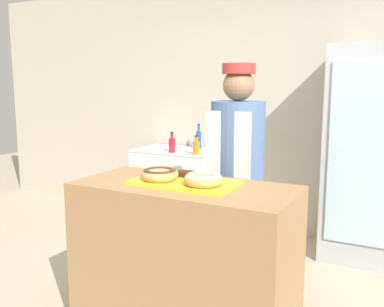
{
  "coord_description": "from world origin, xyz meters",
  "views": [
    {
      "loc": [
        1.24,
        -2.24,
        1.58
      ],
      "look_at": [
        0.0,
        0.1,
        1.15
      ],
      "focal_mm": 40.0,
      "sensor_mm": 36.0,
      "label": 1
    }
  ],
  "objects_px": {
    "bottle_orange": "(196,147)",
    "bottle_blue": "(199,139)",
    "bottle_red": "(172,144)",
    "serving_tray": "(184,183)",
    "donut_chocolate_glaze": "(160,174)",
    "baker_person": "(237,177)",
    "donut_light_glaze": "(203,179)",
    "brownie_back_left": "(185,174)",
    "chest_freezer": "(178,188)",
    "brownie_back_right": "(203,176)",
    "beverage_fridge": "(368,155)"
  },
  "relations": [
    {
      "from": "serving_tray",
      "to": "chest_freezer",
      "type": "height_order",
      "value": "serving_tray"
    },
    {
      "from": "serving_tray",
      "to": "donut_chocolate_glaze",
      "type": "xyz_separation_m",
      "value": [
        -0.15,
        -0.04,
        0.05
      ]
    },
    {
      "from": "brownie_back_right",
      "to": "brownie_back_left",
      "type": "bearing_deg",
      "value": 180.0
    },
    {
      "from": "serving_tray",
      "to": "chest_freezer",
      "type": "bearing_deg",
      "value": 121.02
    },
    {
      "from": "bottle_red",
      "to": "brownie_back_right",
      "type": "bearing_deg",
      "value": -53.28
    },
    {
      "from": "donut_chocolate_glaze",
      "to": "baker_person",
      "type": "distance_m",
      "value": 0.72
    },
    {
      "from": "bottle_blue",
      "to": "baker_person",
      "type": "bearing_deg",
      "value": -53.05
    },
    {
      "from": "donut_chocolate_glaze",
      "to": "bottle_orange",
      "type": "distance_m",
      "value": 1.71
    },
    {
      "from": "brownie_back_left",
      "to": "chest_freezer",
      "type": "xyz_separation_m",
      "value": [
        -1.01,
        1.66,
        -0.57
      ]
    },
    {
      "from": "beverage_fridge",
      "to": "bottle_red",
      "type": "distance_m",
      "value": 1.91
    },
    {
      "from": "serving_tray",
      "to": "bottle_blue",
      "type": "relative_size",
      "value": 2.28
    },
    {
      "from": "donut_chocolate_glaze",
      "to": "brownie_back_right",
      "type": "distance_m",
      "value": 0.27
    },
    {
      "from": "brownie_back_left",
      "to": "bottle_red",
      "type": "xyz_separation_m",
      "value": [
        -0.96,
        1.46,
        -0.06
      ]
    },
    {
      "from": "brownie_back_left",
      "to": "bottle_blue",
      "type": "xyz_separation_m",
      "value": [
        -0.82,
        1.8,
        -0.03
      ]
    },
    {
      "from": "donut_light_glaze",
      "to": "beverage_fridge",
      "type": "distance_m",
      "value": 1.96
    },
    {
      "from": "donut_light_glaze",
      "to": "chest_freezer",
      "type": "xyz_separation_m",
      "value": [
        -1.22,
        1.82,
        -0.59
      ]
    },
    {
      "from": "bottle_red",
      "to": "bottle_blue",
      "type": "height_order",
      "value": "bottle_blue"
    },
    {
      "from": "serving_tray",
      "to": "donut_chocolate_glaze",
      "type": "distance_m",
      "value": 0.16
    },
    {
      "from": "beverage_fridge",
      "to": "bottle_blue",
      "type": "distance_m",
      "value": 1.76
    },
    {
      "from": "baker_person",
      "to": "serving_tray",
      "type": "bearing_deg",
      "value": -98.49
    },
    {
      "from": "serving_tray",
      "to": "bottle_red",
      "type": "xyz_separation_m",
      "value": [
        -1.02,
        1.58,
        -0.03
      ]
    },
    {
      "from": "serving_tray",
      "to": "donut_light_glaze",
      "type": "height_order",
      "value": "donut_light_glaze"
    },
    {
      "from": "serving_tray",
      "to": "brownie_back_left",
      "type": "distance_m",
      "value": 0.14
    },
    {
      "from": "donut_light_glaze",
      "to": "bottle_blue",
      "type": "distance_m",
      "value": 2.22
    },
    {
      "from": "donut_chocolate_glaze",
      "to": "bottle_red",
      "type": "xyz_separation_m",
      "value": [
        -0.87,
        1.63,
        -0.08
      ]
    },
    {
      "from": "bottle_orange",
      "to": "bottle_blue",
      "type": "bearing_deg",
      "value": 113.34
    },
    {
      "from": "brownie_back_left",
      "to": "bottle_blue",
      "type": "relative_size",
      "value": 0.35
    },
    {
      "from": "chest_freezer",
      "to": "donut_chocolate_glaze",
      "type": "bearing_deg",
      "value": -63.25
    },
    {
      "from": "donut_light_glaze",
      "to": "brownie_back_right",
      "type": "height_order",
      "value": "donut_light_glaze"
    },
    {
      "from": "serving_tray",
      "to": "bottle_orange",
      "type": "distance_m",
      "value": 1.73
    },
    {
      "from": "serving_tray",
      "to": "donut_light_glaze",
      "type": "bearing_deg",
      "value": -15.77
    },
    {
      "from": "donut_light_glaze",
      "to": "donut_chocolate_glaze",
      "type": "bearing_deg",
      "value": 180.0
    },
    {
      "from": "bottle_red",
      "to": "bottle_orange",
      "type": "relative_size",
      "value": 1.09
    },
    {
      "from": "donut_chocolate_glaze",
      "to": "brownie_back_left",
      "type": "distance_m",
      "value": 0.19
    },
    {
      "from": "baker_person",
      "to": "donut_light_glaze",
      "type": "bearing_deg",
      "value": -85.03
    },
    {
      "from": "donut_chocolate_glaze",
      "to": "bottle_blue",
      "type": "xyz_separation_m",
      "value": [
        -0.73,
        1.97,
        -0.05
      ]
    },
    {
      "from": "serving_tray",
      "to": "bottle_orange",
      "type": "xyz_separation_m",
      "value": [
        -0.73,
        1.57,
        -0.03
      ]
    },
    {
      "from": "donut_chocolate_glaze",
      "to": "beverage_fridge",
      "type": "height_order",
      "value": "beverage_fridge"
    },
    {
      "from": "donut_light_glaze",
      "to": "bottle_orange",
      "type": "bearing_deg",
      "value": 118.68
    },
    {
      "from": "serving_tray",
      "to": "donut_chocolate_glaze",
      "type": "height_order",
      "value": "donut_chocolate_glaze"
    },
    {
      "from": "donut_light_glaze",
      "to": "brownie_back_left",
      "type": "bearing_deg",
      "value": 142.76
    },
    {
      "from": "brownie_back_left",
      "to": "baker_person",
      "type": "xyz_separation_m",
      "value": [
        0.16,
        0.5,
        -0.1
      ]
    },
    {
      "from": "bottle_red",
      "to": "bottle_orange",
      "type": "height_order",
      "value": "bottle_red"
    },
    {
      "from": "beverage_fridge",
      "to": "bottle_orange",
      "type": "height_order",
      "value": "beverage_fridge"
    },
    {
      "from": "brownie_back_left",
      "to": "beverage_fridge",
      "type": "xyz_separation_m",
      "value": [
        0.94,
        1.65,
        -0.05
      ]
    },
    {
      "from": "beverage_fridge",
      "to": "bottle_orange",
      "type": "relative_size",
      "value": 9.66
    },
    {
      "from": "beverage_fridge",
      "to": "baker_person",
      "type": "bearing_deg",
      "value": -124.2
    },
    {
      "from": "bottle_red",
      "to": "donut_light_glaze",
      "type": "bearing_deg",
      "value": -54.12
    },
    {
      "from": "brownie_back_left",
      "to": "beverage_fridge",
      "type": "height_order",
      "value": "beverage_fridge"
    },
    {
      "from": "brownie_back_right",
      "to": "baker_person",
      "type": "bearing_deg",
      "value": 86.82
    }
  ]
}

